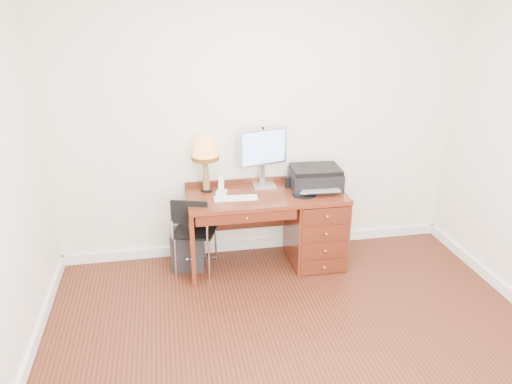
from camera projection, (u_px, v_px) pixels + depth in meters
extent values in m
plane|color=#3C180D|center=(304.00, 355.00, 3.72)|extent=(4.00, 4.00, 0.00)
plane|color=white|center=(259.00, 123.00, 4.82)|extent=(4.00, 0.00, 4.00)
cube|color=white|center=(259.00, 243.00, 5.29)|extent=(4.00, 0.03, 0.10)
cube|color=maroon|center=(266.00, 196.00, 4.73)|extent=(1.50, 0.65, 0.04)
cube|color=maroon|center=(315.00, 227.00, 4.95)|extent=(0.50, 0.61, 0.71)
cube|color=maroon|center=(191.00, 238.00, 4.74)|extent=(0.04, 0.61, 0.71)
cube|color=#521E10|center=(237.00, 211.00, 5.05)|extent=(0.96, 0.03, 0.39)
cube|color=#521E10|center=(247.00, 218.00, 4.43)|extent=(0.91, 0.03, 0.09)
sphere|color=#BF8C3F|center=(326.00, 243.00, 4.65)|extent=(0.03, 0.03, 0.03)
cube|color=silver|center=(264.00, 185.00, 4.92)|extent=(0.25, 0.21, 0.01)
cube|color=silver|center=(263.00, 174.00, 4.93)|extent=(0.06, 0.04, 0.18)
cube|color=silver|center=(264.00, 147.00, 4.81)|extent=(0.49, 0.17, 0.36)
cube|color=#4C8CF2|center=(264.00, 148.00, 4.79)|extent=(0.44, 0.13, 0.32)
cube|color=white|center=(236.00, 198.00, 4.60)|extent=(0.41, 0.14, 0.02)
cylinder|color=black|center=(304.00, 195.00, 4.69)|extent=(0.23, 0.23, 0.01)
ellipsoid|color=white|center=(304.00, 192.00, 4.69)|extent=(0.10, 0.07, 0.04)
cube|color=black|center=(315.00, 180.00, 4.84)|extent=(0.50, 0.40, 0.17)
cube|color=black|center=(316.00, 169.00, 4.80)|extent=(0.48, 0.37, 0.04)
cylinder|color=black|center=(207.00, 190.00, 4.79)|extent=(0.11, 0.11, 0.02)
cone|color=brown|center=(206.00, 174.00, 4.73)|extent=(0.07, 0.07, 0.32)
cone|color=#F89C4E|center=(205.00, 148.00, 4.64)|extent=(0.26, 0.26, 0.20)
cylinder|color=#593814|center=(205.00, 158.00, 4.67)|extent=(0.26, 0.26, 0.04)
cube|color=white|center=(222.00, 193.00, 4.69)|extent=(0.12, 0.12, 0.04)
cube|color=white|center=(221.00, 183.00, 4.66)|extent=(0.07, 0.08, 0.16)
cylinder|color=black|center=(289.00, 182.00, 4.88)|extent=(0.08, 0.08, 0.10)
cube|color=black|center=(195.00, 230.00, 4.73)|extent=(0.47, 0.47, 0.02)
cube|color=black|center=(195.00, 213.00, 4.47)|extent=(0.33, 0.12, 0.23)
cylinder|color=silver|center=(179.00, 244.00, 4.93)|extent=(0.02, 0.02, 0.42)
cylinder|color=silver|center=(211.00, 241.00, 4.99)|extent=(0.02, 0.02, 0.42)
cylinder|color=silver|center=(180.00, 260.00, 4.64)|extent=(0.02, 0.02, 0.42)
cylinder|color=silver|center=(214.00, 257.00, 4.69)|extent=(0.02, 0.02, 0.42)
cylinder|color=silver|center=(178.00, 222.00, 4.47)|extent=(0.02, 0.02, 0.38)
cylinder|color=silver|center=(213.00, 219.00, 4.53)|extent=(0.02, 0.02, 0.38)
cube|color=black|center=(188.00, 249.00, 4.89)|extent=(0.35, 0.35, 0.36)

